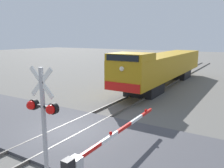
% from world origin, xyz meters
% --- Properties ---
extents(ground_plane, '(160.00, 160.00, 0.00)m').
position_xyz_m(ground_plane, '(0.00, 0.00, 0.00)').
color(ground_plane, '#605E59').
extents(rail_track_left, '(0.08, 80.00, 0.15)m').
position_xyz_m(rail_track_left, '(-0.72, 0.00, 0.07)').
color(rail_track_left, '#59544C').
rests_on(rail_track_left, ground_plane).
extents(rail_track_right, '(0.08, 80.00, 0.15)m').
position_xyz_m(rail_track_right, '(0.72, 0.00, 0.07)').
color(rail_track_right, '#59544C').
rests_on(rail_track_right, ground_plane).
extents(road_surface, '(36.00, 6.10, 0.14)m').
position_xyz_m(road_surface, '(0.00, 0.00, 0.07)').
color(road_surface, '#47474C').
rests_on(road_surface, ground_plane).
extents(locomotive, '(3.08, 18.68, 3.81)m').
position_xyz_m(locomotive, '(0.00, 14.92, 2.00)').
color(locomotive, black).
rests_on(locomotive, ground_plane).
extents(crossing_signal, '(1.18, 0.33, 4.14)m').
position_xyz_m(crossing_signal, '(2.75, -3.98, 2.58)').
color(crossing_signal, '#ADADB2').
rests_on(crossing_signal, ground_plane).
extents(crossing_gate, '(0.36, 6.72, 1.39)m').
position_xyz_m(crossing_gate, '(3.61, -2.61, 0.88)').
color(crossing_gate, silver).
rests_on(crossing_gate, ground_plane).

